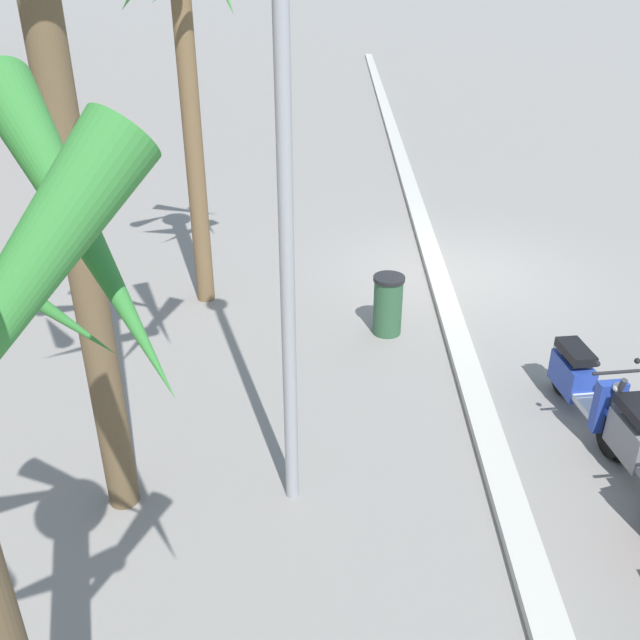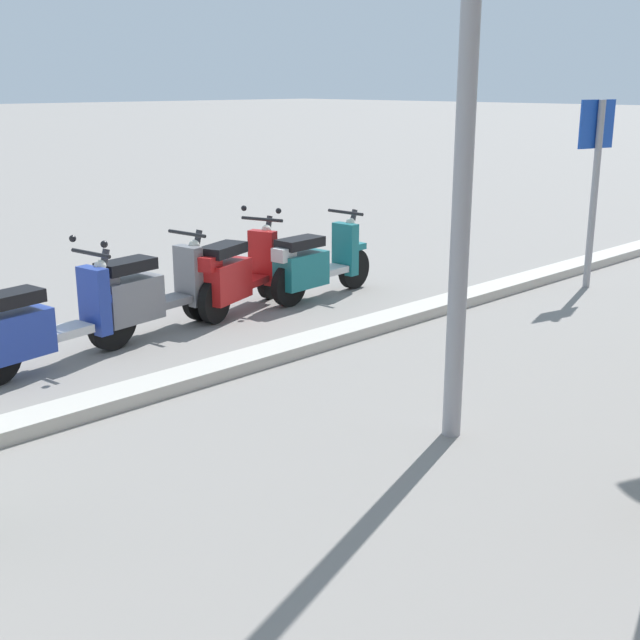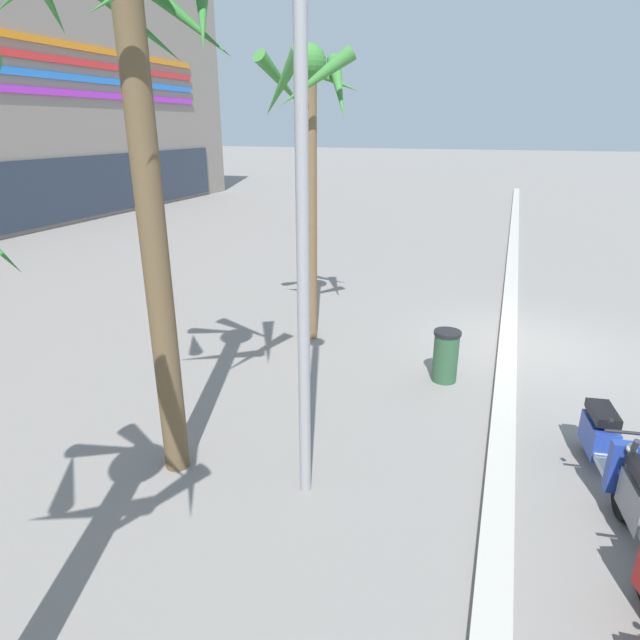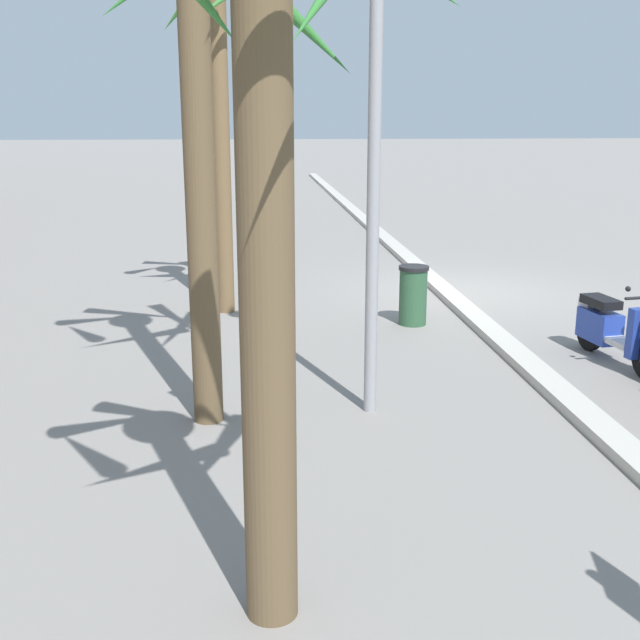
{
  "view_description": "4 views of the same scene",
  "coord_description": "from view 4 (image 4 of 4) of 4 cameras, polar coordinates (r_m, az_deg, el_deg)",
  "views": [
    {
      "loc": [
        -11.76,
        2.37,
        5.26
      ],
      "look_at": [
        -4.35,
        2.51,
        1.33
      ],
      "focal_mm": 39.16,
      "sensor_mm": 36.0,
      "label": 1
    },
    {
      "loc": [
        -1.09,
        6.34,
        2.6
      ],
      "look_at": [
        -5.46,
        1.82,
        0.81
      ],
      "focal_mm": 46.8,
      "sensor_mm": 36.0,
      "label": 2
    },
    {
      "loc": [
        -11.12,
        0.74,
        4.33
      ],
      "look_at": [
        -3.46,
        3.47,
        1.34
      ],
      "focal_mm": 29.72,
      "sensor_mm": 36.0,
      "label": 3
    },
    {
      "loc": [
        -14.16,
        4.11,
        3.25
      ],
      "look_at": [
        -5.05,
        3.27,
        0.84
      ],
      "focal_mm": 43.78,
      "sensor_mm": 36.0,
      "label": 4
    }
  ],
  "objects": [
    {
      "name": "curb_strip",
      "position": [
        14.97,
        8.96,
        2.23
      ],
      "size": [
        60.0,
        0.36,
        0.12
      ],
      "primitive_type": "cube",
      "color": "#BCB7AD",
      "rests_on": "ground"
    },
    {
      "name": "palm_tree_by_mall_entrance",
      "position": [
        13.12,
        -7.49,
        19.34
      ],
      "size": [
        1.95,
        1.99,
        5.74
      ],
      "color": "brown",
      "rests_on": "ground"
    },
    {
      "name": "litter_bin",
      "position": [
        12.51,
        6.82,
        1.84
      ],
      "size": [
        0.48,
        0.48,
        0.95
      ],
      "color": "#2D5638",
      "rests_on": "ground"
    },
    {
      "name": "street_lamp",
      "position": [
        8.37,
        4.12,
        19.65
      ],
      "size": [
        0.36,
        0.36,
        6.49
      ],
      "color": "#939399",
      "rests_on": "ground"
    },
    {
      "name": "palm_tree_mid_walkway",
      "position": [
        4.63,
        -4.52,
        20.85
      ],
      "size": [
        2.47,
        2.52,
        5.01
      ],
      "color": "brown",
      "rests_on": "ground"
    },
    {
      "name": "ground_plane",
      "position": [
        15.1,
        10.66,
        2.03
      ],
      "size": [
        200.0,
        200.0,
        0.0
      ],
      "primitive_type": "plane",
      "color": "gray"
    },
    {
      "name": "scooter_blue_far_back",
      "position": [
        11.3,
        20.56,
        -0.6
      ],
      "size": [
        1.82,
        0.62,
        1.17
      ],
      "color": "black",
      "rests_on": "ground"
    }
  ]
}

